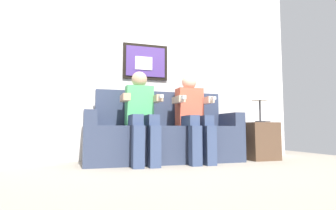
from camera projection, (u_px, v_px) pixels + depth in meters
ground_plane at (172, 165)px, 3.17m from camera, size 5.64×5.64×0.00m
back_wall_assembly at (155, 67)px, 4.00m from camera, size 4.34×0.10×2.60m
couch at (164, 137)px, 3.50m from camera, size 1.94×0.58×0.90m
person_on_left at (141, 112)px, 3.27m from camera, size 0.46×0.56×1.11m
person_on_right at (193, 113)px, 3.47m from camera, size 0.46×0.56×1.11m
side_table_right at (259, 141)px, 3.79m from camera, size 0.40×0.40×0.50m
table_lamp at (260, 96)px, 3.80m from camera, size 0.22×0.22×0.46m
spare_remote_on_table at (269, 122)px, 3.76m from camera, size 0.04×0.13×0.02m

